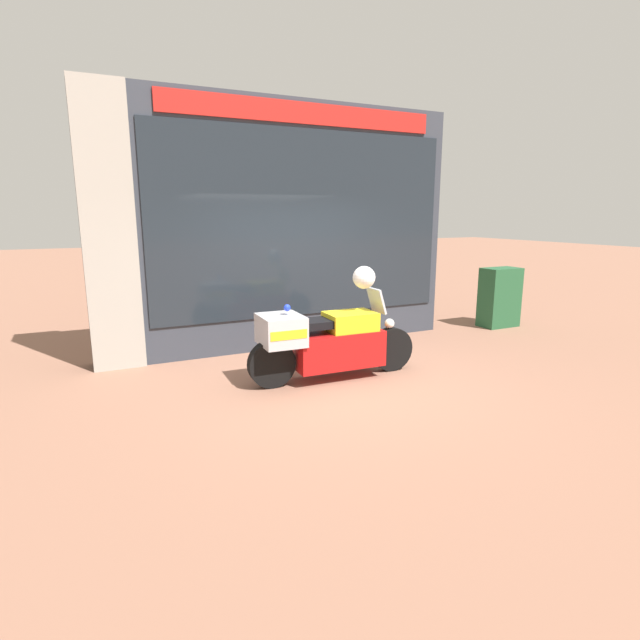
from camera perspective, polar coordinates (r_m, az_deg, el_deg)
name	(u,v)px	position (r m, az deg, el deg)	size (l,w,h in m)	color
ground_plane	(340,379)	(6.80, 2.30, -6.78)	(60.00, 60.00, 0.00)	#8E604C
shop_building	(263,227)	(8.13, -6.53, 10.47)	(5.98, 0.55, 3.94)	#333842
window_display	(299,315)	(8.56, -2.39, 0.53)	(4.82, 0.30, 2.04)	slate
paramedic_motorcycle	(326,341)	(6.65, 0.72, -2.42)	(2.41, 0.63, 1.21)	black
utility_cabinet	(499,297)	(10.42, 19.83, 2.45)	(0.74, 0.45, 1.16)	#235633
white_helmet	(364,277)	(6.73, 5.05, 4.87)	(0.31, 0.31, 0.31)	white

